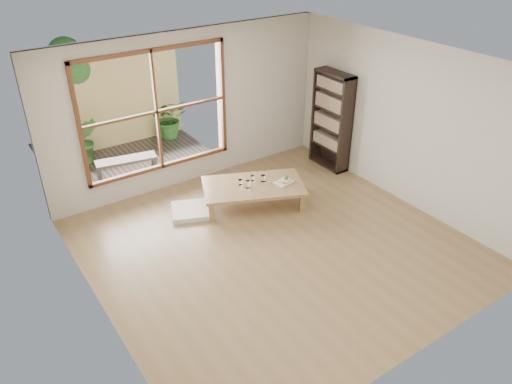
% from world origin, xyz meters
% --- Properties ---
extents(ground, '(5.00, 5.00, 0.00)m').
position_xyz_m(ground, '(0.00, 0.00, 0.00)').
color(ground, '#9E7A4F').
rests_on(ground, ground).
extents(low_table, '(1.83, 1.47, 0.35)m').
position_xyz_m(low_table, '(0.38, 1.12, 0.31)').
color(low_table, tan).
rests_on(low_table, ground).
extents(floor_cushion, '(0.76, 0.76, 0.08)m').
position_xyz_m(floor_cushion, '(-0.61, 1.44, 0.04)').
color(floor_cushion, white).
rests_on(floor_cushion, ground).
extents(bookshelf, '(0.28, 0.80, 1.77)m').
position_xyz_m(bookshelf, '(2.34, 1.49, 0.89)').
color(bookshelf, black).
rests_on(bookshelf, ground).
extents(glass_tall, '(0.07, 0.07, 0.13)m').
position_xyz_m(glass_tall, '(0.26, 1.09, 0.41)').
color(glass_tall, silver).
rests_on(glass_tall, low_table).
extents(glass_mid, '(0.08, 0.08, 0.11)m').
position_xyz_m(glass_mid, '(0.58, 1.13, 0.41)').
color(glass_mid, silver).
rests_on(glass_mid, low_table).
extents(glass_short, '(0.06, 0.06, 0.08)m').
position_xyz_m(glass_short, '(0.46, 1.26, 0.39)').
color(glass_short, silver).
rests_on(glass_short, low_table).
extents(glass_small, '(0.07, 0.07, 0.09)m').
position_xyz_m(glass_small, '(0.22, 1.25, 0.39)').
color(glass_small, silver).
rests_on(glass_small, low_table).
extents(food_tray, '(0.33, 0.27, 0.09)m').
position_xyz_m(food_tray, '(0.85, 0.91, 0.37)').
color(food_tray, white).
rests_on(food_tray, low_table).
extents(deck, '(2.80, 2.00, 0.05)m').
position_xyz_m(deck, '(-0.60, 3.56, 0.00)').
color(deck, '#3D332C').
rests_on(deck, ground).
extents(garden_bench, '(1.10, 0.50, 0.34)m').
position_xyz_m(garden_bench, '(-0.96, 3.16, 0.30)').
color(garden_bench, black).
rests_on(garden_bench, deck).
extents(bamboo_fence, '(2.80, 0.06, 1.80)m').
position_xyz_m(bamboo_fence, '(-0.60, 4.56, 0.90)').
color(bamboo_fence, tan).
rests_on(bamboo_fence, ground).
extents(shrub_right, '(0.83, 0.75, 0.82)m').
position_xyz_m(shrub_right, '(0.44, 4.31, 0.44)').
color(shrub_right, '#2F6A27').
rests_on(shrub_right, deck).
extents(shrub_left, '(0.53, 0.45, 0.88)m').
position_xyz_m(shrub_left, '(-1.36, 4.11, 0.47)').
color(shrub_left, '#2F6A27').
rests_on(shrub_left, deck).
extents(garden_tree, '(1.04, 0.85, 2.22)m').
position_xyz_m(garden_tree, '(-1.28, 4.86, 1.63)').
color(garden_tree, '#4C3D2D').
rests_on(garden_tree, ground).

